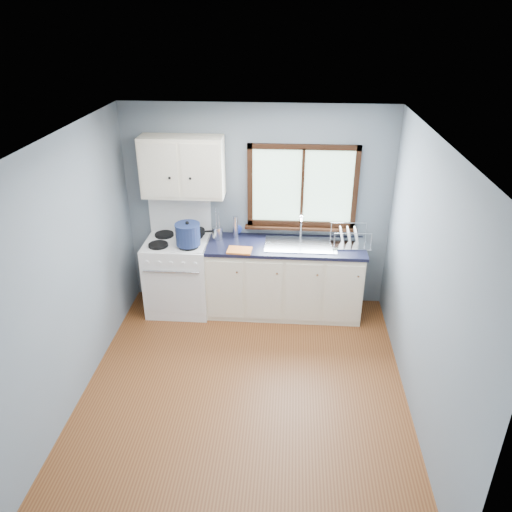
# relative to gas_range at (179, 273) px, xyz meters

# --- Properties ---
(floor) EXTENTS (3.20, 3.60, 0.02)m
(floor) POSITION_rel_gas_range_xyz_m (0.95, -1.47, -0.50)
(floor) COLOR brown
(floor) RESTS_ON ground
(ceiling) EXTENTS (3.20, 3.60, 0.02)m
(ceiling) POSITION_rel_gas_range_xyz_m (0.95, -1.47, 2.02)
(ceiling) COLOR white
(ceiling) RESTS_ON wall_back
(wall_back) EXTENTS (3.20, 0.02, 2.50)m
(wall_back) POSITION_rel_gas_range_xyz_m (0.95, 0.34, 0.76)
(wall_back) COLOR slate
(wall_back) RESTS_ON ground
(wall_front) EXTENTS (3.20, 0.02, 2.50)m
(wall_front) POSITION_rel_gas_range_xyz_m (0.95, -3.28, 0.76)
(wall_front) COLOR slate
(wall_front) RESTS_ON ground
(wall_left) EXTENTS (0.02, 3.60, 2.50)m
(wall_left) POSITION_rel_gas_range_xyz_m (-0.66, -1.47, 0.76)
(wall_left) COLOR slate
(wall_left) RESTS_ON ground
(wall_right) EXTENTS (0.02, 3.60, 2.50)m
(wall_right) POSITION_rel_gas_range_xyz_m (2.56, -1.47, 0.76)
(wall_right) COLOR slate
(wall_right) RESTS_ON ground
(gas_range) EXTENTS (0.76, 0.69, 1.36)m
(gas_range) POSITION_rel_gas_range_xyz_m (0.00, 0.00, 0.00)
(gas_range) COLOR white
(gas_range) RESTS_ON floor
(base_cabinets) EXTENTS (1.85, 0.60, 0.88)m
(base_cabinets) POSITION_rel_gas_range_xyz_m (1.31, 0.02, -0.08)
(base_cabinets) COLOR #EDE2C4
(base_cabinets) RESTS_ON floor
(countertop) EXTENTS (1.89, 0.64, 0.04)m
(countertop) POSITION_rel_gas_range_xyz_m (1.31, 0.02, 0.41)
(countertop) COLOR black
(countertop) RESTS_ON base_cabinets
(sink) EXTENTS (0.84, 0.46, 0.44)m
(sink) POSITION_rel_gas_range_xyz_m (1.49, 0.02, 0.37)
(sink) COLOR silver
(sink) RESTS_ON countertop
(window) EXTENTS (1.36, 0.10, 1.03)m
(window) POSITION_rel_gas_range_xyz_m (1.48, 0.30, 0.98)
(window) COLOR #9EC6A8
(window) RESTS_ON wall_back
(upper_cabinets) EXTENTS (0.95, 0.35, 0.70)m
(upper_cabinets) POSITION_rel_gas_range_xyz_m (0.10, 0.15, 1.31)
(upper_cabinets) COLOR #EDE2C4
(upper_cabinets) RESTS_ON wall_back
(skillet) EXTENTS (0.40, 0.30, 0.05)m
(skillet) POSITION_rel_gas_range_xyz_m (0.20, 0.16, 0.49)
(skillet) COLOR black
(skillet) RESTS_ON gas_range
(stockpot) EXTENTS (0.36, 0.36, 0.29)m
(stockpot) POSITION_rel_gas_range_xyz_m (0.18, -0.14, 0.60)
(stockpot) COLOR navy
(stockpot) RESTS_ON gas_range
(utensil_crock) EXTENTS (0.16, 0.16, 0.39)m
(utensil_crock) POSITION_rel_gas_range_xyz_m (0.48, 0.11, 0.51)
(utensil_crock) COLOR silver
(utensil_crock) RESTS_ON countertop
(thermos) EXTENTS (0.08, 0.08, 0.27)m
(thermos) POSITION_rel_gas_range_xyz_m (0.69, 0.18, 0.56)
(thermos) COLOR silver
(thermos) RESTS_ON countertop
(soap_bottle) EXTENTS (0.13, 0.13, 0.28)m
(soap_bottle) POSITION_rel_gas_range_xyz_m (0.70, 0.27, 0.57)
(soap_bottle) COLOR #2B42AF
(soap_bottle) RESTS_ON countertop
(dish_towel) EXTENTS (0.29, 0.22, 0.02)m
(dish_towel) POSITION_rel_gas_range_xyz_m (0.78, -0.20, 0.44)
(dish_towel) COLOR orange
(dish_towel) RESTS_ON countertop
(dish_rack) EXTENTS (0.46, 0.36, 0.23)m
(dish_rack) POSITION_rel_gas_range_xyz_m (2.06, 0.07, 0.49)
(dish_rack) COLOR silver
(dish_rack) RESTS_ON countertop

